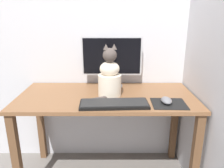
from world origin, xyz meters
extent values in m
cube|color=silver|center=(0.00, 0.32, 1.25)|extent=(7.00, 0.04, 2.50)
cube|color=silver|center=(0.66, 0.00, 1.25)|extent=(0.04, 7.00, 2.50)
cube|color=brown|center=(0.00, 0.00, 0.69)|extent=(1.26, 0.59, 0.02)
cube|color=brown|center=(-0.59, -0.25, 0.34)|extent=(0.05, 0.05, 0.68)
cube|color=brown|center=(0.59, -0.25, 0.34)|extent=(0.05, 0.05, 0.68)
cube|color=brown|center=(-0.59, 0.25, 0.34)|extent=(0.05, 0.05, 0.68)
cube|color=brown|center=(0.59, 0.25, 0.34)|extent=(0.05, 0.05, 0.68)
cylinder|color=#B2B2B7|center=(0.04, 0.20, 0.71)|extent=(0.17, 0.17, 0.01)
cylinder|color=#B2B2B7|center=(0.04, 0.20, 0.76)|extent=(0.04, 0.04, 0.09)
cube|color=#B2B2B7|center=(0.04, 0.20, 0.95)|extent=(0.47, 0.02, 0.30)
cube|color=black|center=(0.04, 0.19, 0.95)|extent=(0.44, 0.00, 0.28)
cube|color=black|center=(0.05, -0.19, 0.71)|extent=(0.44, 0.18, 0.02)
cube|color=black|center=(0.05, -0.19, 0.73)|extent=(0.43, 0.16, 0.01)
cube|color=black|center=(0.41, -0.17, 0.71)|extent=(0.23, 0.20, 0.00)
ellipsoid|color=slate|center=(0.39, -0.16, 0.73)|extent=(0.07, 0.11, 0.04)
cylinder|color=beige|center=(0.02, -0.01, 0.78)|extent=(0.18, 0.18, 0.15)
ellipsoid|color=beige|center=(0.02, -0.01, 0.90)|extent=(0.15, 0.13, 0.11)
sphere|color=#4C423D|center=(0.03, -0.02, 1.00)|extent=(0.11, 0.11, 0.10)
cone|color=#4C423D|center=(0.00, -0.02, 1.06)|extent=(0.04, 0.04, 0.04)
cone|color=#4C423D|center=(0.05, -0.02, 1.06)|extent=(0.04, 0.04, 0.04)
cylinder|color=#4C423D|center=(-0.01, -0.08, 0.72)|extent=(0.20, 0.12, 0.02)
camera|label=1|loc=(0.04, -1.48, 1.26)|focal=35.00mm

